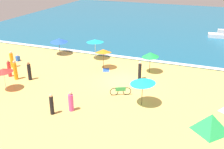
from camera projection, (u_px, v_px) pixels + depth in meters
The scene contains 21 objects.
ground_plane at pixel (123, 81), 25.78m from camera, with size 60.00×60.00×0.00m, color #EDBC60.
ocean_water at pixel (173, 22), 49.80m from camera, with size 60.00×44.00×0.10m, color #196084.
wave_breaker_foam at pixel (141, 59), 31.15m from camera, with size 57.00×0.70×0.01m, color white.
beach_umbrella_0 at pixel (103, 51), 28.01m from camera, with size 2.28×2.30×2.21m.
beach_umbrella_1 at pixel (3, 70), 23.28m from camera, with size 2.17×2.16×2.10m.
beach_umbrella_2 at pixel (59, 40), 32.43m from camera, with size 2.26×2.26×1.97m.
beach_umbrella_3 at pixel (143, 82), 20.79m from camera, with size 2.56×2.55×2.23m.
beach_umbrella_4 at pixel (95, 41), 30.69m from camera, with size 2.78×2.78×2.38m.
beach_umbrella_5 at pixel (150, 55), 27.00m from camera, with size 2.29×2.27×2.22m.
beach_tent at pixel (211, 123), 17.95m from camera, with size 2.02×2.07×1.32m.
parked_bicycle at pixel (121, 91), 22.93m from camera, with size 1.66×0.86×0.76m.
beachgoer_0 at pixel (140, 71), 25.83m from camera, with size 0.32×0.32×1.81m.
beachgoer_1 at pixel (52, 104), 19.92m from camera, with size 0.37×0.37×1.67m.
beachgoer_2 at pixel (71, 102), 20.42m from camera, with size 0.50×0.50×1.60m.
beachgoer_3 at pixel (15, 70), 25.81m from camera, with size 0.52×0.52×1.91m.
beachgoer_5 at pixel (12, 60), 28.79m from camera, with size 0.52×0.52×1.78m.
beachgoer_7 at pixel (29, 71), 25.72m from camera, with size 0.49×0.49×1.80m.
beachgoer_8 at pixel (9, 69), 26.50m from camera, with size 0.44×0.44×1.68m.
beachgoer_9 at pixel (18, 58), 30.78m from camera, with size 0.44×0.44×0.79m.
beach_towel_0 at pixel (106, 70), 28.31m from camera, with size 1.03×1.24×0.01m.
small_boat_0 at pixel (222, 35), 39.60m from camera, with size 3.91×1.64×1.22m.
Camera 1 is at (7.55, -22.30, 10.58)m, focal length 43.50 mm.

